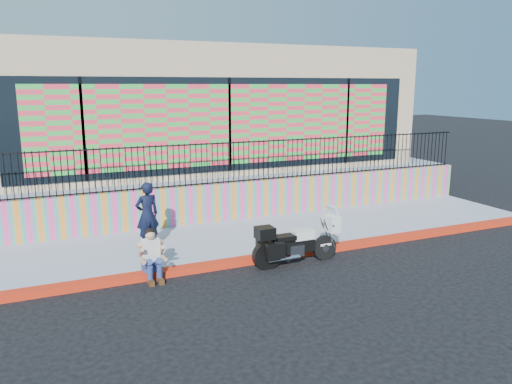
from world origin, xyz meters
TOP-DOWN VIEW (x-y plane):
  - ground at (0.00, 0.00)m, footprint 90.00×90.00m
  - red_curb at (0.00, 0.00)m, footprint 16.00×0.30m
  - sidewalk at (0.00, 1.65)m, footprint 16.00×3.00m
  - mural_wall at (0.00, 3.25)m, footprint 16.00×0.20m
  - metal_fence at (0.00, 3.25)m, footprint 15.80×0.04m
  - elevated_platform at (0.00, 8.35)m, footprint 16.00×10.00m
  - storefront_building at (0.00, 8.13)m, footprint 14.00×8.06m
  - police_motorcycle at (-0.18, -0.47)m, footprint 2.08×0.69m
  - police_officer at (-3.07, 1.70)m, footprint 0.65×0.50m
  - seated_man at (-3.36, -0.09)m, footprint 0.54×0.71m

SIDE VIEW (x-z plane):
  - ground at x=0.00m, z-range 0.00..0.00m
  - red_curb at x=0.00m, z-range 0.00..0.15m
  - sidewalk at x=0.00m, z-range 0.00..0.15m
  - seated_man at x=-3.36m, z-range -0.08..0.98m
  - police_motorcycle at x=-0.18m, z-range -0.10..1.19m
  - elevated_platform at x=0.00m, z-range 0.00..1.25m
  - mural_wall at x=0.00m, z-range 0.15..1.25m
  - police_officer at x=-3.07m, z-range 0.15..1.76m
  - metal_fence at x=0.00m, z-range 1.25..2.45m
  - storefront_building at x=0.00m, z-range 1.25..5.25m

